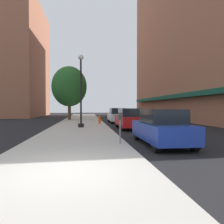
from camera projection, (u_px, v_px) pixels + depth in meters
ground_plane at (117, 123)px, 23.76m from camera, size 90.00×90.00×0.00m
sidewalk_slab at (82, 122)px, 24.27m from camera, size 4.80×50.00×0.12m
building_right_brick at (193, 18)px, 28.74m from camera, size 6.80×40.00×27.73m
building_far_background at (25, 61)px, 40.58m from camera, size 6.80×18.00×21.13m
lamppost at (81, 89)px, 17.23m from camera, size 0.48×0.48×5.90m
fire_hydrant at (100, 120)px, 21.15m from camera, size 0.33×0.26×0.79m
parking_meter_near at (120, 125)px, 9.51m from camera, size 0.14×0.09×1.31m
tree_near at (69, 87)px, 27.77m from camera, size 4.55×4.55×6.97m
car_blue at (162, 128)px, 9.81m from camera, size 1.80×4.30×1.66m
car_red at (130, 119)px, 17.10m from camera, size 1.80×4.30×1.66m
car_white at (117, 116)px, 23.89m from camera, size 1.80×4.30×1.66m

